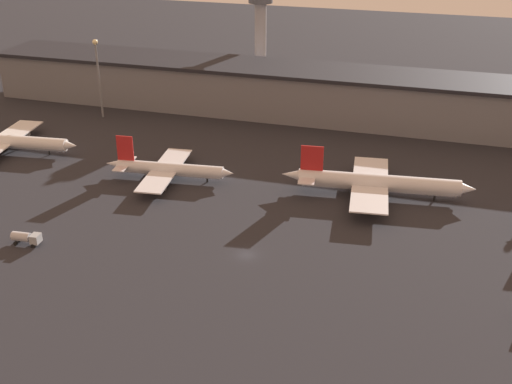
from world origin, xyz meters
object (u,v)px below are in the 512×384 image
object	(u,v)px
airplane_0	(5,141)
control_tower	(260,29)
airplane_1	(168,169)
airplane_2	(376,183)
service_vehicle_2	(26,238)

from	to	relation	value
airplane_0	control_tower	world-z (taller)	control_tower
airplane_1	control_tower	xyz separation A→B (m)	(0.09, 89.47, 19.99)
airplane_2	control_tower	world-z (taller)	control_tower
airplane_1	airplane_2	size ratio (longest dim) A/B	0.73
control_tower	airplane_1	bearing A→B (deg)	-90.06
airplane_2	service_vehicle_2	xyz separation A→B (m)	(-71.74, -46.65, -2.00)
airplane_0	airplane_2	bearing A→B (deg)	-5.52
airplane_0	airplane_2	xyz separation A→B (m)	(109.72, 1.28, 0.34)
control_tower	airplane_2	bearing A→B (deg)	-56.69
airplane_0	service_vehicle_2	world-z (taller)	airplane_0
airplane_2	service_vehicle_2	bearing A→B (deg)	-153.16
airplane_0	airplane_1	xyz separation A→B (m)	(54.47, -4.25, -0.39)
airplane_2	control_tower	bearing A→B (deg)	117.12
control_tower	service_vehicle_2	bearing A→B (deg)	-97.24
airplane_1	airplane_2	xyz separation A→B (m)	(55.25, 5.54, 0.73)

